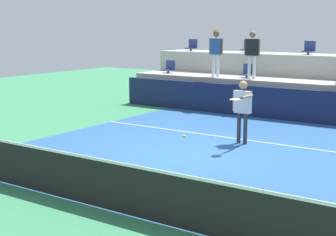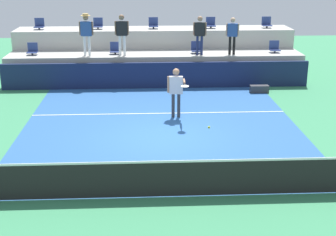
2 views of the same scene
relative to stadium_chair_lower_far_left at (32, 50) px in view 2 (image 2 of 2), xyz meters
name	(u,v)px [view 2 (image 2 of 2)]	position (x,y,z in m)	size (l,w,h in m)	color
ground_plane	(162,137)	(5.37, -7.23, -1.46)	(40.00, 40.00, 0.00)	#388456
court_inner_paint	(161,126)	(5.37, -6.23, -1.46)	(9.00, 10.00, 0.01)	#285693
court_service_line	(159,113)	(5.37, -4.83, -1.46)	(9.00, 0.06, 0.00)	white
tennis_net	(169,177)	(5.37, -11.23, -0.97)	(10.48, 0.08, 1.07)	black
sponsor_backboard	(156,75)	(5.37, -1.23, -0.91)	(13.00, 0.16, 1.10)	#141E42
seating_tier_lower	(155,67)	(5.37, 0.07, -0.84)	(13.00, 1.80, 1.25)	#ADAAA3
seating_tier_upper	(154,50)	(5.37, 1.87, -0.41)	(13.00, 1.80, 2.10)	#ADAAA3
stadium_chair_lower_far_left	(32,50)	(0.00, 0.00, 0.00)	(0.44, 0.40, 0.52)	#2D2D33
stadium_chair_lower_left	(115,49)	(3.60, 0.00, 0.00)	(0.44, 0.40, 0.52)	#2D2D33
stadium_chair_lower_right	(196,48)	(7.19, 0.00, 0.00)	(0.44, 0.40, 0.52)	#2D2D33
stadium_chair_lower_far_right	(274,48)	(10.71, 0.00, 0.00)	(0.44, 0.40, 0.52)	#2D2D33
stadium_chair_upper_far_left	(39,25)	(0.01, 1.80, 0.85)	(0.44, 0.40, 0.52)	#2D2D33
stadium_chair_upper_left	(98,24)	(2.74, 1.80, 0.85)	(0.44, 0.40, 0.52)	#2D2D33
stadium_chair_upper_center	(153,24)	(5.34, 1.80, 0.85)	(0.44, 0.40, 0.52)	#2D2D33
stadium_chair_upper_right	(211,24)	(8.06, 1.80, 0.85)	(0.44, 0.40, 0.52)	#2D2D33
stadium_chair_upper_far_right	(267,23)	(10.74, 1.80, 0.85)	(0.44, 0.40, 0.52)	#2D2D33
tennis_player	(176,88)	(5.94, -5.32, -0.40)	(0.67, 1.22, 1.74)	#2D2D33
spectator_with_hat	(86,30)	(2.42, -0.38, 0.90)	(0.61, 0.44, 1.81)	white
spectator_in_grey	(122,31)	(3.93, -0.38, 0.85)	(0.61, 0.24, 1.76)	white
spectator_leaning_on_rail	(200,32)	(7.29, -0.38, 0.79)	(0.59, 0.26, 1.67)	navy
spectator_in_white	(232,33)	(8.71, -0.38, 0.74)	(0.57, 0.26, 1.60)	black
tennis_ball	(209,127)	(6.55, -9.26, -0.46)	(0.07, 0.07, 0.07)	#CCE033
equipment_bag	(259,89)	(9.59, -2.20, -1.31)	(0.76, 0.28, 0.30)	#333338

